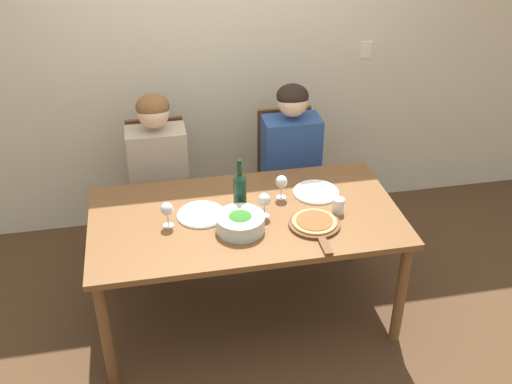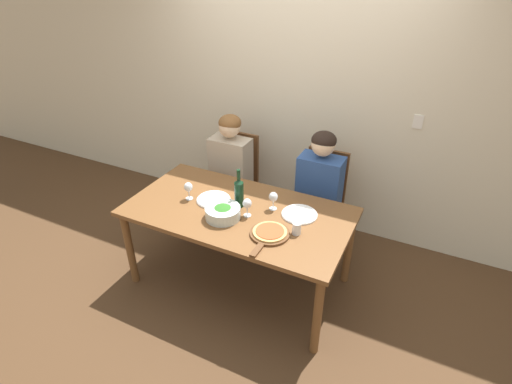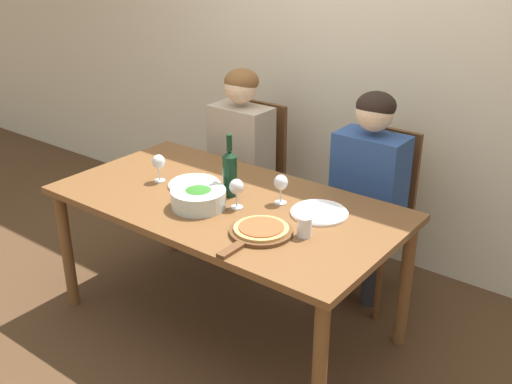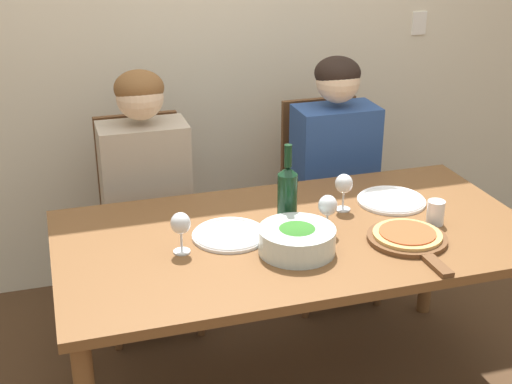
{
  "view_description": "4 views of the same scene",
  "coord_description": "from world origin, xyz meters",
  "px_view_note": "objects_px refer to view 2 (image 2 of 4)",
  "views": [
    {
      "loc": [
        -0.49,
        -2.79,
        2.63
      ],
      "look_at": [
        0.07,
        0.05,
        0.85
      ],
      "focal_mm": 42.0,
      "sensor_mm": 36.0,
      "label": 1
    },
    {
      "loc": [
        1.28,
        -2.28,
        2.47
      ],
      "look_at": [
        0.08,
        0.15,
        0.84
      ],
      "focal_mm": 28.0,
      "sensor_mm": 36.0,
      "label": 2
    },
    {
      "loc": [
        1.77,
        -2.07,
        1.99
      ],
      "look_at": [
        0.15,
        0.05,
        0.8
      ],
      "focal_mm": 42.0,
      "sensor_mm": 36.0,
      "label": 3
    },
    {
      "loc": [
        -0.84,
        -2.21,
        1.9
      ],
      "look_at": [
        -0.13,
        0.08,
        0.88
      ],
      "focal_mm": 50.0,
      "sensor_mm": 36.0,
      "label": 4
    }
  ],
  "objects_px": {
    "chair_left": "(236,179)",
    "wine_glass_centre": "(247,204)",
    "pizza_on_board": "(269,233)",
    "wine_glass_left": "(188,188)",
    "dinner_plate_left": "(214,199)",
    "dinner_plate_right": "(299,214)",
    "wine_glass_right": "(273,198)",
    "person_man": "(319,184)",
    "broccoli_bowl": "(223,212)",
    "chair_right": "(321,200)",
    "wine_bottle": "(239,192)",
    "water_tumbler": "(297,228)",
    "person_woman": "(230,164)"
  },
  "relations": [
    {
      "from": "chair_left",
      "to": "wine_glass_centre",
      "type": "bearing_deg",
      "value": -56.18
    },
    {
      "from": "pizza_on_board",
      "to": "wine_glass_left",
      "type": "distance_m",
      "value": 0.81
    },
    {
      "from": "dinner_plate_left",
      "to": "chair_left",
      "type": "bearing_deg",
      "value": 105.35
    },
    {
      "from": "dinner_plate_right",
      "to": "wine_glass_right",
      "type": "relative_size",
      "value": 1.83
    },
    {
      "from": "person_man",
      "to": "dinner_plate_left",
      "type": "xyz_separation_m",
      "value": [
        -0.69,
        -0.64,
        0.01
      ]
    },
    {
      "from": "broccoli_bowl",
      "to": "pizza_on_board",
      "type": "distance_m",
      "value": 0.41
    },
    {
      "from": "chair_left",
      "to": "dinner_plate_right",
      "type": "xyz_separation_m",
      "value": [
        0.91,
        -0.65,
        0.24
      ]
    },
    {
      "from": "chair_left",
      "to": "person_man",
      "type": "bearing_deg",
      "value": -7.44
    },
    {
      "from": "chair_left",
      "to": "pizza_on_board",
      "type": "height_order",
      "value": "chair_left"
    },
    {
      "from": "chair_right",
      "to": "wine_glass_centre",
      "type": "distance_m",
      "value": 0.96
    },
    {
      "from": "wine_bottle",
      "to": "wine_glass_centre",
      "type": "distance_m",
      "value": 0.16
    },
    {
      "from": "dinner_plate_left",
      "to": "water_tumbler",
      "type": "xyz_separation_m",
      "value": [
        0.77,
        -0.12,
        0.04
      ]
    },
    {
      "from": "dinner_plate_right",
      "to": "pizza_on_board",
      "type": "distance_m",
      "value": 0.35
    },
    {
      "from": "broccoli_bowl",
      "to": "water_tumbler",
      "type": "height_order",
      "value": "broccoli_bowl"
    },
    {
      "from": "person_woman",
      "to": "person_man",
      "type": "distance_m",
      "value": 0.89
    },
    {
      "from": "pizza_on_board",
      "to": "wine_glass_left",
      "type": "xyz_separation_m",
      "value": [
        -0.79,
        0.16,
        0.09
      ]
    },
    {
      "from": "chair_right",
      "to": "wine_glass_left",
      "type": "relative_size",
      "value": 6.4
    },
    {
      "from": "wine_bottle",
      "to": "broccoli_bowl",
      "type": "bearing_deg",
      "value": -99.5
    },
    {
      "from": "chair_right",
      "to": "wine_glass_left",
      "type": "xyz_separation_m",
      "value": [
        -0.88,
        -0.82,
        0.33
      ]
    },
    {
      "from": "wine_glass_left",
      "to": "person_man",
      "type": "bearing_deg",
      "value": 38.74
    },
    {
      "from": "person_woman",
      "to": "water_tumbler",
      "type": "bearing_deg",
      "value": -37.84
    },
    {
      "from": "wine_glass_centre",
      "to": "chair_left",
      "type": "bearing_deg",
      "value": 123.82
    },
    {
      "from": "person_woman",
      "to": "broccoli_bowl",
      "type": "distance_m",
      "value": 0.91
    },
    {
      "from": "pizza_on_board",
      "to": "wine_glass_centre",
      "type": "height_order",
      "value": "wine_glass_centre"
    },
    {
      "from": "person_woman",
      "to": "wine_bottle",
      "type": "bearing_deg",
      "value": -54.82
    },
    {
      "from": "person_man",
      "to": "broccoli_bowl",
      "type": "distance_m",
      "value": 0.96
    },
    {
      "from": "wine_bottle",
      "to": "wine_glass_left",
      "type": "bearing_deg",
      "value": -168.1
    },
    {
      "from": "chair_left",
      "to": "person_woman",
      "type": "xyz_separation_m",
      "value": [
        0.0,
        -0.12,
        0.22
      ]
    },
    {
      "from": "wine_bottle",
      "to": "pizza_on_board",
      "type": "xyz_separation_m",
      "value": [
        0.38,
        -0.25,
        -0.11
      ]
    },
    {
      "from": "wine_bottle",
      "to": "person_woman",
      "type": "bearing_deg",
      "value": 125.18
    },
    {
      "from": "dinner_plate_right",
      "to": "wine_glass_left",
      "type": "relative_size",
      "value": 1.83
    },
    {
      "from": "person_man",
      "to": "dinner_plate_right",
      "type": "relative_size",
      "value": 4.4
    },
    {
      "from": "chair_left",
      "to": "wine_bottle",
      "type": "bearing_deg",
      "value": -59.34
    },
    {
      "from": "wine_bottle",
      "to": "wine_glass_right",
      "type": "bearing_deg",
      "value": 16.36
    },
    {
      "from": "person_man",
      "to": "wine_glass_centre",
      "type": "height_order",
      "value": "person_man"
    },
    {
      "from": "chair_right",
      "to": "dinner_plate_right",
      "type": "xyz_separation_m",
      "value": [
        0.02,
        -0.65,
        0.24
      ]
    },
    {
      "from": "dinner_plate_right",
      "to": "wine_bottle",
      "type": "bearing_deg",
      "value": -169.64
    },
    {
      "from": "broccoli_bowl",
      "to": "wine_glass_centre",
      "type": "xyz_separation_m",
      "value": [
        0.16,
        0.1,
        0.06
      ]
    },
    {
      "from": "dinner_plate_left",
      "to": "pizza_on_board",
      "type": "relative_size",
      "value": 0.64
    },
    {
      "from": "wine_glass_right",
      "to": "pizza_on_board",
      "type": "bearing_deg",
      "value": -70.3
    },
    {
      "from": "broccoli_bowl",
      "to": "person_woman",
      "type": "bearing_deg",
      "value": 116.16
    },
    {
      "from": "wine_glass_left",
      "to": "wine_glass_centre",
      "type": "relative_size",
      "value": 1.0
    },
    {
      "from": "wine_bottle",
      "to": "wine_glass_left",
      "type": "distance_m",
      "value": 0.43
    },
    {
      "from": "person_man",
      "to": "dinner_plate_left",
      "type": "height_order",
      "value": "person_man"
    },
    {
      "from": "person_man",
      "to": "water_tumbler",
      "type": "height_order",
      "value": "person_man"
    },
    {
      "from": "broccoli_bowl",
      "to": "dinner_plate_left",
      "type": "xyz_separation_m",
      "value": [
        -0.19,
        0.18,
        -0.04
      ]
    },
    {
      "from": "wine_glass_right",
      "to": "wine_glass_left",
      "type": "bearing_deg",
      "value": -166.37
    },
    {
      "from": "chair_right",
      "to": "pizza_on_board",
      "type": "height_order",
      "value": "chair_right"
    },
    {
      "from": "person_woman",
      "to": "broccoli_bowl",
      "type": "relative_size",
      "value": 4.5
    },
    {
      "from": "person_man",
      "to": "chair_right",
      "type": "bearing_deg",
      "value": 90.0
    }
  ]
}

